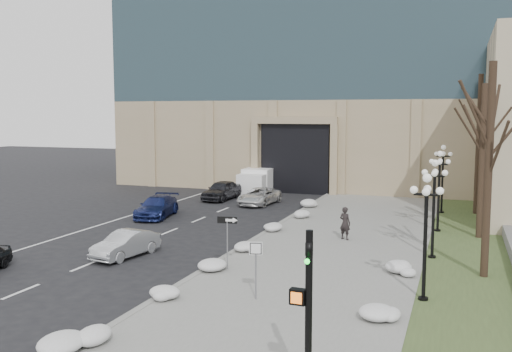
% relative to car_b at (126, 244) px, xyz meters
% --- Properties ---
extents(ground, '(160.00, 160.00, 0.00)m').
position_rel_car_b_xyz_m(ground, '(5.63, -8.05, -0.63)').
color(ground, black).
rests_on(ground, ground).
extents(sidewalk, '(9.00, 40.00, 0.12)m').
position_rel_car_b_xyz_m(sidewalk, '(9.13, 5.95, -0.57)').
color(sidewalk, gray).
rests_on(sidewalk, ground).
extents(curb, '(0.30, 40.00, 0.14)m').
position_rel_car_b_xyz_m(curb, '(4.63, 5.95, -0.56)').
color(curb, gray).
rests_on(curb, ground).
extents(grass_strip, '(4.00, 40.00, 0.10)m').
position_rel_car_b_xyz_m(grass_strip, '(15.63, 5.95, -0.58)').
color(grass_strip, '#3B4C26').
rests_on(grass_strip, ground).
extents(stone_wall, '(0.50, 30.00, 0.70)m').
position_rel_car_b_xyz_m(stone_wall, '(17.63, 7.95, -0.28)').
color(stone_wall, gray).
rests_on(stone_wall, ground).
extents(car_b, '(1.91, 3.97, 1.26)m').
position_rel_car_b_xyz_m(car_b, '(0.00, 0.00, 0.00)').
color(car_b, '#B5B9BE').
rests_on(car_b, ground).
extents(car_c, '(2.78, 5.04, 1.38)m').
position_rel_car_b_xyz_m(car_c, '(-3.90, 9.86, 0.06)').
color(car_c, navy).
rests_on(car_c, ground).
extents(car_d, '(2.49, 4.72, 1.27)m').
position_rel_car_b_xyz_m(car_d, '(0.78, 17.13, 0.00)').
color(car_d, silver).
rests_on(car_d, ground).
extents(car_e, '(2.09, 4.63, 1.54)m').
position_rel_car_b_xyz_m(car_e, '(-2.84, 18.33, 0.14)').
color(car_e, '#29292E').
rests_on(car_e, ground).
extents(pedestrian, '(0.77, 0.64, 1.79)m').
position_rel_car_b_xyz_m(pedestrian, '(9.31, 6.85, 0.38)').
color(pedestrian, black).
rests_on(pedestrian, sidewalk).
extents(box_truck, '(2.61, 6.81, 2.14)m').
position_rel_car_b_xyz_m(box_truck, '(-1.44, 23.86, 0.41)').
color(box_truck, white).
rests_on(box_truck, ground).
extents(one_way_sign, '(0.92, 0.27, 2.44)m').
position_rel_car_b_xyz_m(one_way_sign, '(5.75, -0.71, 1.39)').
color(one_way_sign, slate).
rests_on(one_way_sign, ground).
extents(keep_sign, '(0.48, 0.18, 2.26)m').
position_rel_car_b_xyz_m(keep_sign, '(8.15, -4.12, 1.03)').
color(keep_sign, slate).
rests_on(keep_sign, ground).
extents(traffic_signal, '(0.72, 0.97, 4.26)m').
position_rel_car_b_xyz_m(traffic_signal, '(11.80, -10.76, 1.49)').
color(traffic_signal, black).
rests_on(traffic_signal, ground).
extents(snow_clump_a, '(1.10, 1.60, 0.36)m').
position_rel_car_b_xyz_m(snow_clump_a, '(4.85, -10.01, -0.33)').
color(snow_clump_a, silver).
rests_on(snow_clump_a, sidewalk).
extents(snow_clump_b, '(1.10, 1.60, 0.36)m').
position_rel_car_b_xyz_m(snow_clump_b, '(5.12, -5.36, -0.33)').
color(snow_clump_b, silver).
rests_on(snow_clump_b, sidewalk).
extents(snow_clump_c, '(1.10, 1.60, 0.36)m').
position_rel_car_b_xyz_m(snow_clump_c, '(5.02, -1.02, -0.33)').
color(snow_clump_c, silver).
rests_on(snow_clump_c, sidewalk).
extents(snow_clump_d, '(1.10, 1.60, 0.36)m').
position_rel_car_b_xyz_m(snow_clump_d, '(5.29, 3.06, -0.33)').
color(snow_clump_d, silver).
rests_on(snow_clump_d, sidewalk).
extents(snow_clump_e, '(1.10, 1.60, 0.36)m').
position_rel_car_b_xyz_m(snow_clump_e, '(4.85, 7.71, -0.33)').
color(snow_clump_e, silver).
rests_on(snow_clump_e, sidewalk).
extents(snow_clump_f, '(1.10, 1.60, 0.36)m').
position_rel_car_b_xyz_m(snow_clump_f, '(5.18, 12.36, -0.33)').
color(snow_clump_f, silver).
rests_on(snow_clump_f, sidewalk).
extents(snow_clump_g, '(1.10, 1.60, 0.36)m').
position_rel_car_b_xyz_m(snow_clump_g, '(4.97, 16.44, -0.33)').
color(snow_clump_g, silver).
rests_on(snow_clump_g, sidewalk).
extents(snow_clump_h, '(1.10, 1.60, 0.36)m').
position_rel_car_b_xyz_m(snow_clump_h, '(13.01, -4.87, -0.33)').
color(snow_clump_h, silver).
rests_on(snow_clump_h, sidewalk).
extents(snow_clump_i, '(1.10, 1.60, 0.36)m').
position_rel_car_b_xyz_m(snow_clump_i, '(13.07, 0.90, -0.33)').
color(snow_clump_i, silver).
rests_on(snow_clump_i, sidewalk).
extents(lamppost_a, '(1.18, 1.18, 4.76)m').
position_rel_car_b_xyz_m(lamppost_a, '(13.93, -2.05, 2.45)').
color(lamppost_a, black).
rests_on(lamppost_a, ground).
extents(lamppost_b, '(1.18, 1.18, 4.76)m').
position_rel_car_b_xyz_m(lamppost_b, '(13.93, 4.45, 2.45)').
color(lamppost_b, black).
rests_on(lamppost_b, ground).
extents(lamppost_c, '(1.18, 1.18, 4.76)m').
position_rel_car_b_xyz_m(lamppost_c, '(13.93, 10.95, 2.45)').
color(lamppost_c, black).
rests_on(lamppost_c, ground).
extents(lamppost_d, '(1.18, 1.18, 4.76)m').
position_rel_car_b_xyz_m(lamppost_d, '(13.93, 17.45, 2.45)').
color(lamppost_d, black).
rests_on(lamppost_d, ground).
extents(tree_near, '(3.20, 3.20, 9.00)m').
position_rel_car_b_xyz_m(tree_near, '(16.13, 1.95, 5.20)').
color(tree_near, black).
rests_on(tree_near, ground).
extents(tree_mid, '(3.20, 3.20, 8.50)m').
position_rel_car_b_xyz_m(tree_mid, '(16.13, 9.95, 4.88)').
color(tree_mid, black).
rests_on(tree_mid, ground).
extents(tree_far, '(3.20, 3.20, 9.50)m').
position_rel_car_b_xyz_m(tree_far, '(16.13, 17.95, 5.52)').
color(tree_far, black).
rests_on(tree_far, ground).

